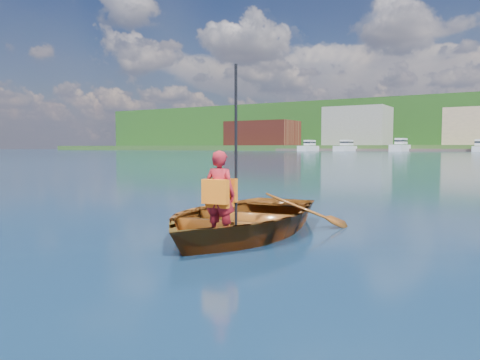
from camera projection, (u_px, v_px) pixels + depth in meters
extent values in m
plane|color=#0E3047|center=(319.00, 240.00, 6.24)|extent=(600.00, 600.00, 0.00)
imported|color=brown|center=(240.00, 217.00, 6.74)|extent=(2.98, 3.93, 0.77)
imported|color=maroon|center=(220.00, 195.00, 5.84)|extent=(0.43, 0.30, 1.10)
cube|color=orange|center=(215.00, 192.00, 5.73)|extent=(0.35, 0.13, 0.30)
cube|color=orange|center=(224.00, 190.00, 5.95)|extent=(0.35, 0.11, 0.30)
cube|color=orange|center=(220.00, 205.00, 5.85)|extent=(0.32, 0.25, 0.05)
cylinder|color=black|center=(236.00, 152.00, 5.87)|extent=(0.04, 0.04, 2.18)
cube|color=brown|center=(470.00, 150.00, 138.19)|extent=(159.95, 13.76, 0.80)
cube|color=maroon|center=(262.00, 133.00, 193.07)|extent=(28.00, 16.00, 10.00)
cube|color=gray|center=(358.00, 126.00, 172.33)|extent=(22.00, 16.00, 14.00)
cube|color=silver|center=(308.00, 149.00, 159.35)|extent=(3.25, 11.61, 1.93)
cube|color=silver|center=(310.00, 143.00, 160.20)|extent=(2.28, 5.23, 1.80)
cube|color=black|center=(310.00, 142.00, 160.19)|extent=(2.34, 5.46, 0.50)
cube|color=silver|center=(345.00, 149.00, 152.67)|extent=(3.74, 13.36, 1.91)
cube|color=silver|center=(347.00, 143.00, 153.67)|extent=(2.62, 6.01, 1.80)
cube|color=black|center=(347.00, 142.00, 153.67)|extent=(2.69, 6.28, 0.50)
cube|color=silver|center=(400.00, 148.00, 143.74)|extent=(3.72, 13.29, 2.27)
cube|color=silver|center=(401.00, 141.00, 144.72)|extent=(2.60, 5.98, 1.80)
cube|color=black|center=(401.00, 141.00, 144.71)|extent=(2.68, 6.24, 0.50)
cube|color=silver|center=(478.00, 149.00, 132.67)|extent=(2.65, 9.47, 1.73)
cube|color=silver|center=(479.00, 142.00, 133.34)|extent=(1.86, 4.26, 1.80)
cube|color=black|center=(479.00, 142.00, 133.33)|extent=(1.91, 4.45, 0.50)
cylinder|color=#382314|center=(231.00, 127.00, 287.99)|extent=(0.80, 0.80, 3.84)
sphere|color=#26551C|center=(231.00, 119.00, 287.63)|extent=(7.17, 7.17, 7.17)
cylinder|color=#382314|center=(185.00, 141.00, 254.46)|extent=(0.80, 0.80, 2.63)
sphere|color=#26551C|center=(184.00, 134.00, 254.22)|extent=(4.90, 4.90, 4.90)
cylinder|color=#382314|center=(428.00, 112.00, 263.47)|extent=(0.80, 0.80, 3.75)
sphere|color=#26551C|center=(428.00, 103.00, 263.12)|extent=(7.00, 7.00, 7.00)
cylinder|color=#382314|center=(182.00, 140.00, 258.32)|extent=(0.80, 0.80, 2.50)
sphere|color=#26551C|center=(182.00, 134.00, 258.09)|extent=(4.67, 4.67, 4.67)
cylinder|color=#382314|center=(265.00, 131.00, 255.35)|extent=(0.80, 0.80, 3.53)
sphere|color=#26551C|center=(265.00, 123.00, 255.02)|extent=(6.58, 6.58, 6.58)
cylinder|color=#382314|center=(251.00, 119.00, 315.70)|extent=(0.80, 0.80, 4.02)
sphere|color=#26551C|center=(251.00, 111.00, 315.32)|extent=(7.50, 7.50, 7.50)
cylinder|color=#382314|center=(384.00, 124.00, 241.76)|extent=(0.80, 0.80, 2.53)
sphere|color=#26551C|center=(384.00, 117.00, 241.52)|extent=(4.73, 4.73, 4.73)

